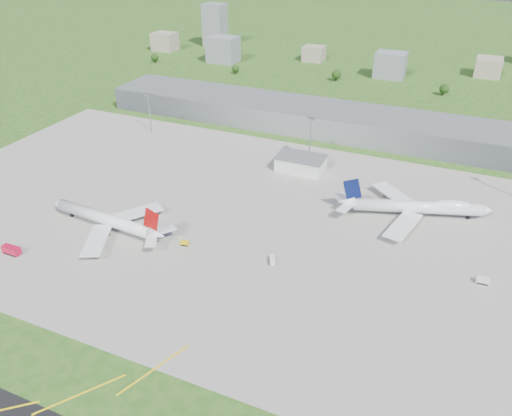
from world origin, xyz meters
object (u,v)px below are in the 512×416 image
at_px(van_white_far, 483,281).
at_px(tug_yellow, 185,243).
at_px(fire_truck, 12,250).
at_px(van_white_near, 272,261).
at_px(airliner_red_twin, 108,220).
at_px(airliner_blue_quad, 417,207).

bearing_deg(van_white_far, tug_yellow, -172.29).
xyz_separation_m(fire_truck, van_white_far, (184.43, 59.17, -0.52)).
bearing_deg(tug_yellow, van_white_near, -5.02).
bearing_deg(van_white_far, fire_truck, -165.73).
relative_size(tug_yellow, van_white_near, 0.76).
distance_m(airliner_red_twin, tug_yellow, 38.63).
relative_size(airliner_red_twin, fire_truck, 7.97).
height_order(airliner_blue_quad, van_white_near, airliner_blue_quad).
bearing_deg(airliner_red_twin, van_white_near, -171.08).
bearing_deg(airliner_blue_quad, airliner_red_twin, -169.86).
distance_m(airliner_red_twin, van_white_far, 161.03).
bearing_deg(fire_truck, van_white_near, 20.16).
bearing_deg(fire_truck, airliner_red_twin, 51.64).
distance_m(airliner_red_twin, fire_truck, 41.55).
bearing_deg(fire_truck, tug_yellow, 28.72).
relative_size(fire_truck, tug_yellow, 2.03).
xyz_separation_m(tug_yellow, van_white_far, (120.44, 23.92, 0.33)).
distance_m(airliner_blue_quad, tug_yellow, 110.54).
bearing_deg(van_white_near, tug_yellow, 69.77).
bearing_deg(airliner_red_twin, van_white_far, -165.87).
xyz_separation_m(airliner_blue_quad, van_white_near, (-49.11, -62.01, -3.99)).
bearing_deg(airliner_blue_quad, van_white_near, -146.28).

